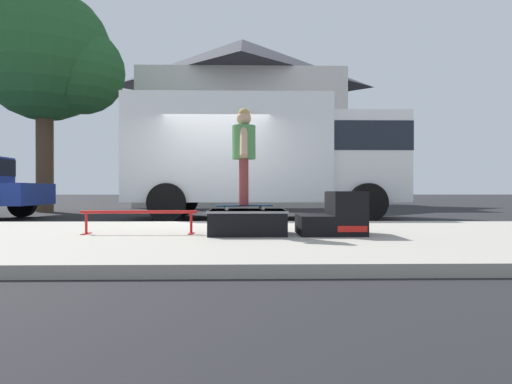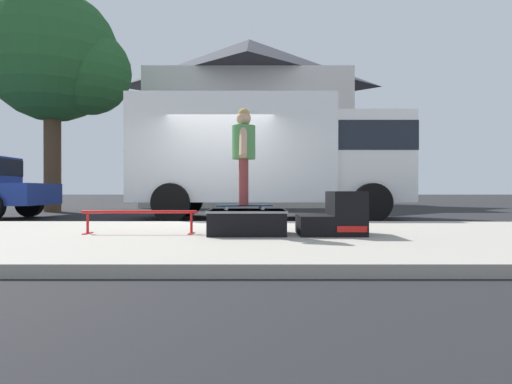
{
  "view_description": "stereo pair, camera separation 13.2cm",
  "coord_description": "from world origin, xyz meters",
  "px_view_note": "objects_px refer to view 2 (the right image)",
  "views": [
    {
      "loc": [
        0.7,
        -9.05,
        0.73
      ],
      "look_at": [
        0.87,
        -1.24,
        0.7
      ],
      "focal_mm": 30.44,
      "sensor_mm": 36.0,
      "label": 1
    },
    {
      "loc": [
        0.83,
        -9.05,
        0.73
      ],
      "look_at": [
        0.87,
        -1.24,
        0.7
      ],
      "focal_mm": 30.44,
      "sensor_mm": 36.0,
      "label": 2
    }
  ],
  "objects_px": {
    "grind_rail": "(137,216)",
    "skater_kid": "(242,148)",
    "kicker_ramp": "(334,216)",
    "box_truck": "(269,153)",
    "skateboard": "(242,206)",
    "skate_box": "(245,221)",
    "street_tree_main": "(57,60)"
  },
  "relations": [
    {
      "from": "grind_rail",
      "to": "skater_kid",
      "type": "distance_m",
      "value": 1.75
    },
    {
      "from": "kicker_ramp",
      "to": "box_truck",
      "type": "xyz_separation_m",
      "value": [
        -0.72,
        5.26,
        1.33
      ]
    },
    {
      "from": "skateboard",
      "to": "box_truck",
      "type": "xyz_separation_m",
      "value": [
        0.56,
        5.27,
        1.19
      ]
    },
    {
      "from": "skate_box",
      "to": "skater_kid",
      "type": "bearing_deg",
      "value": -174.05
    },
    {
      "from": "street_tree_main",
      "to": "box_truck",
      "type": "bearing_deg",
      "value": -26.93
    },
    {
      "from": "street_tree_main",
      "to": "skater_kid",
      "type": "bearing_deg",
      "value": -53.56
    },
    {
      "from": "skateboard",
      "to": "skater_kid",
      "type": "bearing_deg",
      "value": -90.0
    },
    {
      "from": "skate_box",
      "to": "grind_rail",
      "type": "relative_size",
      "value": 0.66
    },
    {
      "from": "grind_rail",
      "to": "skateboard",
      "type": "distance_m",
      "value": 1.48
    },
    {
      "from": "skateboard",
      "to": "kicker_ramp",
      "type": "bearing_deg",
      "value": 0.22
    },
    {
      "from": "skate_box",
      "to": "box_truck",
      "type": "xyz_separation_m",
      "value": [
        0.51,
        5.26,
        1.4
      ]
    },
    {
      "from": "skate_box",
      "to": "kicker_ramp",
      "type": "height_order",
      "value": "kicker_ramp"
    },
    {
      "from": "kicker_ramp",
      "to": "street_tree_main",
      "type": "distance_m",
      "value": 12.78
    },
    {
      "from": "grind_rail",
      "to": "street_tree_main",
      "type": "bearing_deg",
      "value": 120.1
    },
    {
      "from": "grind_rail",
      "to": "skate_box",
      "type": "bearing_deg",
      "value": -3.67
    },
    {
      "from": "skateboard",
      "to": "box_truck",
      "type": "relative_size",
      "value": 0.12
    },
    {
      "from": "box_truck",
      "to": "skateboard",
      "type": "bearing_deg",
      "value": -96.04
    },
    {
      "from": "skateboard",
      "to": "skater_kid",
      "type": "distance_m",
      "value": 0.8
    },
    {
      "from": "skate_box",
      "to": "skateboard",
      "type": "xyz_separation_m",
      "value": [
        -0.05,
        -0.01,
        0.21
      ]
    },
    {
      "from": "kicker_ramp",
      "to": "grind_rail",
      "type": "relative_size",
      "value": 0.54
    },
    {
      "from": "grind_rail",
      "to": "box_truck",
      "type": "height_order",
      "value": "box_truck"
    },
    {
      "from": "kicker_ramp",
      "to": "skater_kid",
      "type": "xyz_separation_m",
      "value": [
        -1.28,
        -0.0,
        0.94
      ]
    },
    {
      "from": "skateboard",
      "to": "street_tree_main",
      "type": "height_order",
      "value": "street_tree_main"
    },
    {
      "from": "skate_box",
      "to": "street_tree_main",
      "type": "relative_size",
      "value": 0.14
    },
    {
      "from": "grind_rail",
      "to": "box_truck",
      "type": "relative_size",
      "value": 0.23
    },
    {
      "from": "skate_box",
      "to": "box_truck",
      "type": "bearing_deg",
      "value": 84.5
    },
    {
      "from": "skater_kid",
      "to": "street_tree_main",
      "type": "xyz_separation_m",
      "value": [
        -6.55,
        8.88,
        3.88
      ]
    },
    {
      "from": "grind_rail",
      "to": "skater_kid",
      "type": "xyz_separation_m",
      "value": [
        1.47,
        -0.1,
        0.94
      ]
    },
    {
      "from": "grind_rail",
      "to": "box_truck",
      "type": "distance_m",
      "value": 5.7
    },
    {
      "from": "skater_kid",
      "to": "box_truck",
      "type": "distance_m",
      "value": 5.31
    },
    {
      "from": "skate_box",
      "to": "skater_kid",
      "type": "distance_m",
      "value": 1.01
    },
    {
      "from": "kicker_ramp",
      "to": "grind_rail",
      "type": "bearing_deg",
      "value": 177.96
    }
  ]
}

